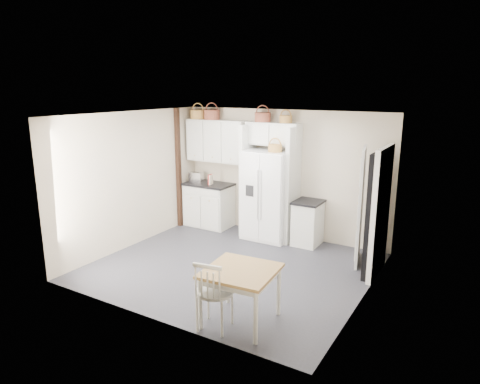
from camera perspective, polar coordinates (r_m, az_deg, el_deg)
The scene contains 27 objects.
floor at distance 7.53m, azimuth -1.06°, elevation -9.93°, with size 4.50×4.50×0.00m, color #2F2E35.
ceiling at distance 6.90m, azimuth -1.16°, elevation 10.23°, with size 4.50×4.50×0.00m, color white.
wall_back at distance 8.82m, azimuth 5.74°, elevation 2.44°, with size 4.50×4.50×0.00m, color beige.
wall_left at distance 8.48m, azimuth -14.16°, elevation 1.61°, with size 4.00×4.00×0.00m, color beige.
wall_right at distance 6.26m, azimuth 16.72°, elevation -2.84°, with size 4.00×4.00×0.00m, color beige.
refrigerator at distance 8.67m, azimuth 3.82°, elevation -0.40°, with size 0.94×0.75×1.81m, color white.
base_cab_left at distance 9.56m, azimuth -4.12°, elevation -1.78°, with size 1.00×0.63×0.93m, color silver.
base_cab_right at distance 8.51m, azimuth 9.00°, elevation -4.20°, with size 0.48×0.58×0.84m, color silver.
dining_table at distance 5.77m, azimuth 0.09°, elevation -13.66°, with size 0.89×0.89×0.74m, color brown.
windsor_chair at distance 5.58m, azimuth -3.41°, elevation -13.17°, with size 0.49×0.45×1.00m, color silver.
counter_left at distance 9.45m, azimuth -4.17°, elevation 1.06°, with size 1.05×0.68×0.04m, color black.
counter_right at distance 8.39m, azimuth 9.12°, elevation -1.33°, with size 0.52×0.61×0.04m, color black.
toaster at distance 9.63m, azimuth -5.87°, elevation 2.02°, with size 0.30×0.17×0.21m, color silver.
cookbook_red at distance 9.30m, azimuth -3.97°, elevation 1.70°, with size 0.03×0.15×0.22m, color #AD3128.
cookbook_cream at distance 9.29m, azimuth -3.90°, elevation 1.66°, with size 0.03×0.14×0.21m, color beige.
basket_upper_a at distance 9.54m, azimuth -5.62°, elevation 10.25°, with size 0.34×0.34×0.19m, color #A56335.
basket_upper_b at distance 9.33m, azimuth -3.78°, elevation 10.24°, with size 0.35×0.35×0.21m, color brown.
basket_bridge_a at distance 8.70m, azimuth 3.04°, elevation 9.92°, with size 0.33×0.33×0.19m, color brown.
basket_bridge_b at distance 8.47m, azimuth 6.11°, elevation 9.62°, with size 0.25×0.25×0.14m, color #A56335.
basket_fridge_b at distance 8.32m, azimuth 4.69°, elevation 5.85°, with size 0.27×0.27×0.15m, color #A56335.
upper_cabinet at distance 9.31m, azimuth -3.07°, elevation 6.82°, with size 1.40×0.34×0.90m, color silver.
bridge_cabinet at distance 8.61m, azimuth 4.48°, elevation 7.74°, with size 1.12×0.34×0.45m, color silver.
fridge_panel_left at distance 8.89m, azimuth 1.04°, elevation 1.60°, with size 0.08×0.60×2.30m, color silver.
fridge_panel_right at distance 8.44m, azimuth 7.07°, elevation 0.84°, with size 0.08×0.60×2.30m, color silver.
trim_post at distance 9.43m, azimuth -8.20°, elevation 3.10°, with size 0.09×0.09×2.60m, color black.
doorway_void at distance 7.29m, azimuth 17.83°, elevation -2.83°, with size 0.18×0.85×2.05m, color black.
door_slab at distance 7.69m, azimuth 15.80°, elevation -1.85°, with size 0.80×0.04×2.05m, color white.
Camera 1 is at (3.63, -5.85, 3.03)m, focal length 32.00 mm.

